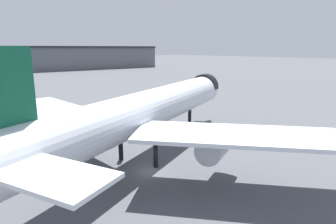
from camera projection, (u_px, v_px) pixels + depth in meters
ground at (150, 171)px, 36.61m from camera, size 900.00×900.00×0.00m
airliner_near_gate at (145, 111)px, 39.39m from camera, size 53.90×48.05×15.59m
terminal_building at (7, 59)px, 182.21m from camera, size 210.96×49.09×32.53m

